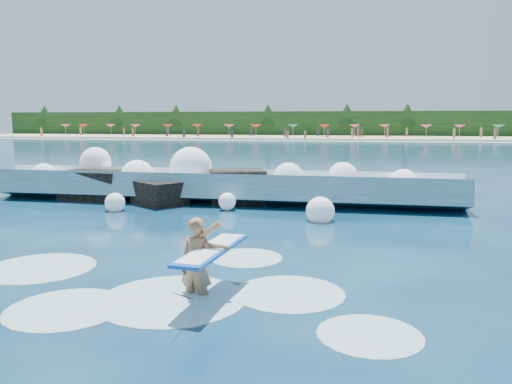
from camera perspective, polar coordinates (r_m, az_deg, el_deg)
ground at (r=12.19m, az=-8.88°, el=-6.70°), size 200.00×200.00×0.00m
beach at (r=89.18m, az=8.86°, el=6.14°), size 140.00×20.00×0.40m
wet_band at (r=78.20m, az=8.48°, el=5.77°), size 140.00×5.00×0.08m
treeline at (r=99.12m, az=9.17°, el=7.65°), size 140.00×4.00×5.00m
breaking_wave at (r=19.50m, az=-4.28°, el=0.57°), size 18.12×2.82×1.56m
rock_cluster at (r=19.85m, az=-11.11°, el=0.32°), size 8.24×3.45×1.45m
surfer_with_board at (r=8.92m, az=-6.43°, el=-7.97°), size 1.01×2.90×1.71m
wave_spray at (r=19.44m, az=-5.91°, el=1.95°), size 15.24×4.77×2.23m
surf_foam at (r=9.61m, az=-10.90°, el=-10.83°), size 8.78×5.50×0.13m
beach_umbrellas at (r=91.11m, az=9.22°, el=7.46°), size 111.40×6.20×0.50m
beachgoers at (r=86.88m, az=2.62°, el=6.77°), size 104.04×12.45×1.94m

